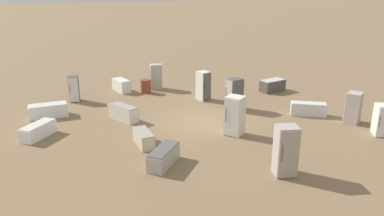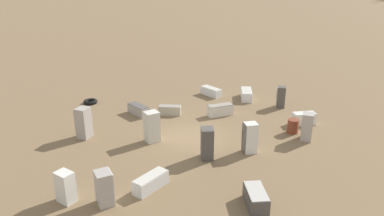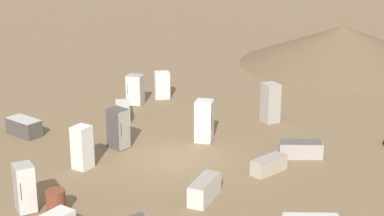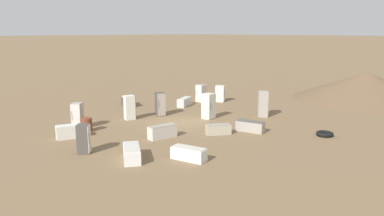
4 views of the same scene
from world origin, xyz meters
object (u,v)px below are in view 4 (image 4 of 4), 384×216
discarded_fridge_0 (209,106)px  discarded_fridge_14 (160,104)px  discarded_fridge_1 (132,153)px  discarded_fridge_11 (162,132)px  discarded_fridge_6 (201,94)px  discarded_fridge_10 (69,132)px  scrap_tire (325,134)px  discarded_fridge_4 (218,129)px  discarded_fridge_8 (189,154)px  discarded_fridge_12 (220,94)px  discarded_fridge_15 (77,116)px  discarded_fridge_2 (250,126)px  discarded_fridge_9 (84,139)px  discarded_fridge_7 (263,104)px  rusty_barrel (87,125)px  discarded_fridge_5 (130,107)px  discarded_fridge_13 (185,102)px  discarded_fridge_3 (128,102)px

discarded_fridge_0 → discarded_fridge_14: size_ratio=1.06×
discarded_fridge_1 → discarded_fridge_11: (1.83, -3.50, 0.04)m
discarded_fridge_6 → discarded_fridge_10: bearing=101.1°
discarded_fridge_1 → scrap_tire: (-4.63, -10.51, -0.21)m
discarded_fridge_4 → discarded_fridge_11: discarded_fridge_11 is taller
discarded_fridge_8 → discarded_fridge_12: 15.31m
discarded_fridge_14 → scrap_tire: 11.56m
discarded_fridge_10 → discarded_fridge_15: size_ratio=0.96×
discarded_fridge_1 → discarded_fridge_14: bearing=74.8°
discarded_fridge_2 → discarded_fridge_11: size_ratio=1.04×
discarded_fridge_9 → discarded_fridge_11: bearing=123.9°
discarded_fridge_12 → scrap_tire: size_ratio=1.42×
discarded_fridge_4 → discarded_fridge_9: discarded_fridge_9 is taller
discarded_fridge_1 → discarded_fridge_12: (6.86, -14.46, 0.37)m
discarded_fridge_8 → scrap_tire: 8.99m
discarded_fridge_7 → discarded_fridge_10: (4.70, 12.56, -0.53)m
discarded_fridge_2 → discarded_fridge_15: 10.85m
discarded_fridge_14 → rusty_barrel: (-0.22, 6.09, -0.42)m
discarded_fridge_5 → discarded_fridge_6: bearing=112.8°
discarded_fridge_5 → discarded_fridge_13: (0.71, -6.00, -0.51)m
scrap_tire → discarded_fridge_14: bearing=16.3°
discarded_fridge_12 → discarded_fridge_13: discarded_fridge_12 is taller
discarded_fridge_11 → discarded_fridge_12: size_ratio=1.23×
discarded_fridge_8 → discarded_fridge_10: discarded_fridge_10 is taller
discarded_fridge_9 → discarded_fridge_4: bearing=114.4°
discarded_fridge_6 → discarded_fridge_14: bearing=105.1°
discarded_fridge_6 → discarded_fridge_8: bearing=132.9°
discarded_fridge_5 → discarded_fridge_11: discarded_fridge_5 is taller
discarded_fridge_7 → scrap_tire: size_ratio=1.83×
discarded_fridge_3 → scrap_tire: bearing=123.8°
discarded_fridge_2 → discarded_fridge_8: bearing=175.1°
discarded_fridge_14 → scrap_tire: (-11.07, -3.23, -0.72)m
discarded_fridge_5 → discarded_fridge_8: size_ratio=0.93×
discarded_fridge_15 → rusty_barrel: bearing=138.5°
discarded_fridge_7 → discarded_fridge_10: size_ratio=1.17×
discarded_fridge_9 → discarded_fridge_12: (4.32, -15.54, -0.04)m
discarded_fridge_7 → discarded_fridge_11: bearing=-46.4°
discarded_fridge_9 → discarded_fridge_14: 9.22m
discarded_fridge_13 → discarded_fridge_8: bearing=113.7°
discarded_fridge_2 → discarded_fridge_13: 9.04m
scrap_tire → rusty_barrel: size_ratio=1.18×
discarded_fridge_9 → discarded_fridge_12: bearing=148.4°
discarded_fridge_3 → discarded_fridge_8: 14.10m
discarded_fridge_2 → discarded_fridge_3: 11.93m
discarded_fridge_13 → scrap_tire: discarded_fridge_13 is taller
discarded_fridge_11 → discarded_fridge_3: bearing=-16.6°
rusty_barrel → discarded_fridge_8: bearing=-174.7°
discarded_fridge_14 → scrap_tire: size_ratio=1.70×
discarded_fridge_3 → scrap_tire: discarded_fridge_3 is taller
discarded_fridge_4 → discarded_fridge_5: discarded_fridge_5 is taller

